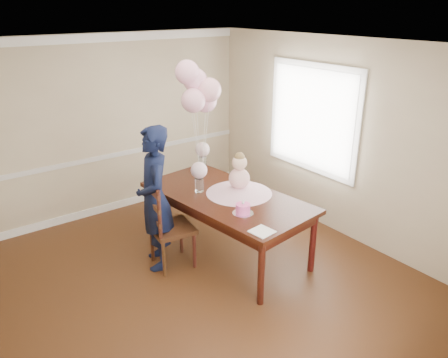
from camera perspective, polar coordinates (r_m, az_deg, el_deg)
floor at (r=5.35m, az=-2.51°, el=-13.16°), size 4.50×5.00×0.00m
ceiling at (r=4.39m, az=-3.12°, el=17.02°), size 4.50×5.00×0.02m
wall_back at (r=6.83m, az=-14.67°, el=6.60°), size 4.50×0.02×2.70m
wall_front at (r=3.19m, az=23.96°, el=-13.00°), size 4.50×0.02×2.70m
wall_right at (r=6.17m, az=14.88°, el=4.98°), size 0.02×5.00×2.70m
chair_rail_trim at (r=6.95m, az=-14.29°, el=3.01°), size 4.50×0.02×0.07m
crown_molding at (r=6.61m, az=-15.74°, el=17.33°), size 4.50×0.02×0.12m
baseboard_trim at (r=7.25m, az=-13.67°, el=-3.27°), size 4.50×0.02×0.12m
window_frame at (r=6.41m, az=11.46°, el=7.76°), size 0.02×1.66×1.56m
window_blinds at (r=6.40m, az=11.35°, el=7.74°), size 0.01×1.50×1.40m
dining_table_top at (r=5.51m, az=0.34°, el=-2.40°), size 1.37×2.34×0.06m
table_apron at (r=5.54m, az=0.34°, el=-3.18°), size 1.25×2.21×0.11m
table_leg_fl at (r=4.80m, az=4.88°, el=-12.18°), size 0.09×0.09×0.78m
table_leg_fr at (r=5.43m, az=11.52°, el=-8.18°), size 0.09×0.09×0.78m
table_leg_bl at (r=6.15m, az=-9.46°, el=-4.29°), size 0.09×0.09×0.78m
table_leg_br at (r=6.65m, az=-2.87°, el=-1.89°), size 0.09×0.09×0.78m
baby_skirt at (r=5.55m, az=1.98°, el=-1.30°), size 0.94×0.94×0.11m
baby_torso at (r=5.49m, az=2.00°, el=0.09°), size 0.27×0.27×0.27m
baby_head at (r=5.41m, az=2.03°, el=2.16°), size 0.19×0.19×0.19m
baby_hair at (r=5.39m, az=2.04°, el=2.82°), size 0.13×0.13×0.13m
cake_platter at (r=5.03m, az=2.47°, el=-4.48°), size 0.27×0.27×0.01m
birthday_cake at (r=5.01m, az=2.48°, el=-3.87°), size 0.19×0.19×0.11m
cake_flower_a at (r=4.98m, az=2.50°, el=-3.12°), size 0.03×0.03×0.03m
cake_flower_b at (r=5.01m, az=2.58°, el=-2.93°), size 0.03×0.03×0.03m
rose_vase_near at (r=5.59m, az=-3.25°, el=-0.77°), size 0.12×0.12×0.18m
roses_near at (r=5.51m, az=-3.30°, el=1.14°), size 0.21×0.21×0.21m
rose_vase_far at (r=6.37m, az=-2.80°, el=2.17°), size 0.12×0.12×0.18m
roses_far at (r=6.31m, az=-2.83°, el=3.88°), size 0.21×0.21×0.21m
napkin at (r=4.66m, az=4.98°, el=-6.85°), size 0.25×0.25×0.01m
balloon_weight at (r=5.98m, az=-2.94°, el=-0.01°), size 0.05×0.05×0.02m
balloon_a at (r=5.59m, az=-4.04°, el=10.20°), size 0.31×0.31×0.31m
balloon_b at (r=5.67m, az=-1.94°, el=11.54°), size 0.31×0.31×0.31m
balloon_c at (r=5.72m, az=-3.78°, el=12.73°), size 0.31×0.31×0.31m
balloon_d at (r=5.65m, az=-4.84°, el=13.72°), size 0.31×0.31×0.31m
balloon_e at (r=5.84m, az=-2.47°, el=10.19°), size 0.31×0.31×0.31m
balloon_ribbon_a at (r=5.78m, az=-3.45°, el=4.14°), size 0.10×0.02×0.93m
balloon_ribbon_b at (r=5.82m, az=-2.45°, el=4.83°), size 0.12×0.05×1.04m
balloon_ribbon_c at (r=5.83m, az=-3.33°, el=5.43°), size 0.01×0.11×1.15m
balloon_ribbon_d at (r=5.79m, az=-3.83°, el=5.87°), size 0.11×0.10×1.26m
balloon_ribbon_e at (r=5.91m, az=-2.70°, el=4.26°), size 0.15×0.10×0.86m
dining_chair_seat at (r=5.44m, az=-6.80°, el=-6.45°), size 0.55×0.55×0.06m
chair_leg_fl at (r=5.35m, az=-7.85°, el=-10.30°), size 0.05×0.05×0.48m
chair_leg_fr at (r=5.48m, az=-3.89°, el=-9.28°), size 0.05×0.05×0.48m
chair_leg_bl at (r=5.67m, az=-9.37°, el=-8.36°), size 0.05×0.05×0.48m
chair_leg_br at (r=5.79m, az=-5.62°, el=-7.45°), size 0.05×0.05×0.48m
chair_back_post_l at (r=5.05m, az=-8.42°, el=-4.73°), size 0.05×0.05×0.62m
chair_back_post_r at (r=5.40m, az=-9.97°, el=-3.03°), size 0.05×0.05×0.62m
chair_slat_low at (r=5.28m, az=-9.13°, el=-5.16°), size 0.09×0.45×0.06m
chair_slat_mid at (r=5.21m, az=-9.25°, el=-3.41°), size 0.09×0.45×0.06m
chair_slat_top at (r=5.13m, az=-9.37°, el=-1.61°), size 0.09×0.45×0.06m
woman at (r=5.31m, az=-9.04°, el=-2.55°), size 0.64×0.76×1.80m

